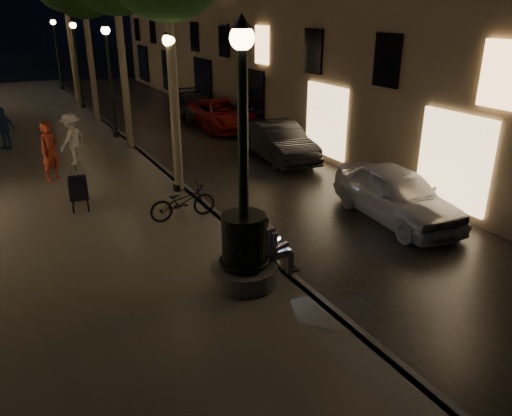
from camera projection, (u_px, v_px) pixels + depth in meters
ground at (130, 145)px, 21.51m from camera, size 120.00×120.00×0.00m
cobble_lane at (195, 137)px, 22.81m from camera, size 6.00×45.00×0.02m
promenade at (29, 155)px, 19.73m from camera, size 8.00×45.00×0.20m
curb_strip at (129, 143)px, 21.47m from camera, size 0.25×45.00×0.20m
fountain_lamppost at (244, 238)px, 9.96m from camera, size 1.40×1.40×5.21m
seated_man_laptop at (270, 244)px, 10.33m from camera, size 1.01×0.34×1.38m
lamp_curb_a at (172, 92)px, 14.43m from camera, size 0.36×0.36×4.81m
lamp_curb_b at (109, 66)px, 20.99m from camera, size 0.36×0.36×4.81m
lamp_curb_c at (76, 52)px, 27.55m from camera, size 0.36×0.36×4.81m
lamp_curb_d at (56, 44)px, 34.11m from camera, size 0.36×0.36×4.81m
stroller at (78, 188)px, 13.95m from camera, size 0.61×1.19×1.20m
car_front at (397, 194)px, 13.67m from camera, size 2.13×4.48×1.48m
car_second at (278, 141)px, 19.21m from camera, size 1.89×4.51×1.45m
car_third at (222, 114)px, 24.27m from camera, size 2.51×5.09×1.39m
car_rear at (194, 106)px, 26.53m from camera, size 2.28×4.81×1.35m
pedestrian_red at (50, 151)px, 16.20m from camera, size 0.84×0.77×1.93m
pedestrian_white at (72, 139)px, 17.93m from camera, size 1.34×1.31×1.84m
pedestrian_blue at (3, 128)px, 19.93m from camera, size 1.03×0.94×1.68m
bicycle at (183, 202)px, 13.31m from camera, size 1.82×0.67×0.95m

